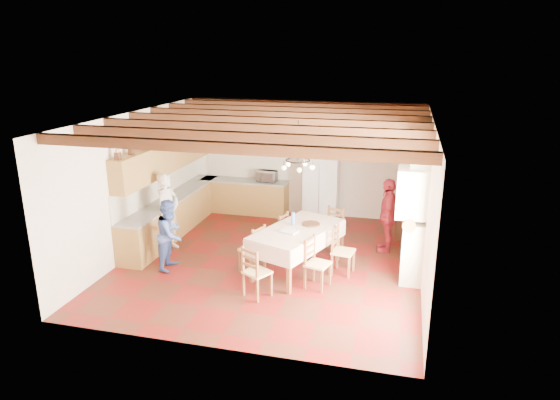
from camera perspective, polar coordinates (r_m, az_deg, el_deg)
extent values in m
cube|color=#502115|center=(10.50, -0.94, -7.02)|extent=(6.00, 6.50, 0.02)
cube|color=white|center=(9.67, -1.03, 9.55)|extent=(6.00, 6.50, 0.02)
cube|color=silver|center=(13.06, 2.78, 4.77)|extent=(6.00, 0.02, 3.00)
cube|color=silver|center=(7.07, -7.96, -6.20)|extent=(6.00, 0.02, 3.00)
cube|color=silver|center=(11.13, -16.12, 1.95)|extent=(0.02, 6.50, 3.00)
cube|color=silver|center=(9.67, 16.50, -0.33)|extent=(0.02, 6.50, 3.00)
cube|color=brown|center=(12.17, -12.00, -1.74)|extent=(0.60, 4.30, 0.86)
cube|color=brown|center=(13.42, -4.05, 0.37)|extent=(2.30, 0.60, 0.86)
cube|color=gray|center=(12.04, -12.13, 0.29)|extent=(0.62, 4.30, 0.04)
cube|color=gray|center=(13.30, -4.09, 2.22)|extent=(2.34, 0.62, 0.04)
cube|color=beige|center=(12.08, -13.44, 1.84)|extent=(0.03, 4.30, 0.60)
cube|color=beige|center=(13.49, -3.74, 3.84)|extent=(2.30, 0.03, 0.60)
cube|color=brown|center=(11.86, -12.96, 4.82)|extent=(0.35, 4.20, 0.70)
cube|color=#302316|center=(12.75, 9.65, 5.85)|extent=(0.34, 0.03, 0.42)
cube|color=silver|center=(12.67, 4.74, 1.30)|extent=(0.86, 0.72, 1.69)
cube|color=silver|center=(9.75, 1.96, -3.40)|extent=(1.69, 2.28, 0.05)
cube|color=brown|center=(9.45, -3.26, -7.00)|extent=(0.09, 0.09, 0.84)
cube|color=brown|center=(9.00, 1.03, -8.26)|extent=(0.09, 0.09, 0.84)
cube|color=brown|center=(10.84, 2.68, -3.78)|extent=(0.09, 0.09, 0.84)
cube|color=brown|center=(10.44, 6.62, -4.70)|extent=(0.09, 0.09, 0.84)
torus|color=black|center=(9.35, 2.05, 4.56)|extent=(0.47, 0.47, 0.03)
imported|color=beige|center=(11.04, -12.68, -1.35)|extent=(0.52, 0.70, 1.73)
imported|color=#3F59A0|center=(10.17, -12.40, -3.84)|extent=(0.56, 0.71, 1.43)
imported|color=#A4212F|center=(10.98, 12.21, -1.71)|extent=(0.40, 0.95, 1.63)
imported|color=silver|center=(13.08, -1.49, 2.72)|extent=(0.53, 0.38, 0.28)
imported|color=#3D2414|center=(12.44, 4.83, 5.70)|extent=(0.31, 0.31, 0.29)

